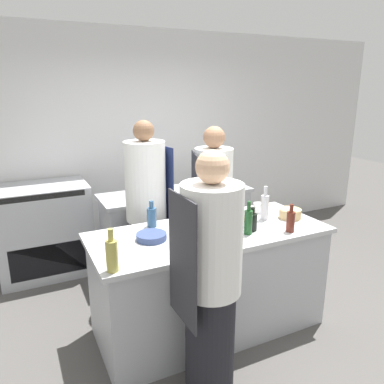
{
  "coord_description": "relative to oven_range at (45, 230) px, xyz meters",
  "views": [
    {
      "loc": [
        -1.42,
        -2.57,
        2.1
      ],
      "look_at": [
        0.0,
        0.35,
        1.18
      ],
      "focal_mm": 35.0,
      "sensor_mm": 36.0,
      "label": 1
    }
  ],
  "objects": [
    {
      "name": "prep_counter",
      "position": [
        1.19,
        -1.74,
        -0.05
      ],
      "size": [
        2.01,
        0.85,
        0.93
      ],
      "color": "#A8AAAF",
      "rests_on": "ground_plane"
    },
    {
      "name": "oven_range",
      "position": [
        0.0,
        0.0,
        0.0
      ],
      "size": [
        1.0,
        0.67,
        1.04
      ],
      "color": "#A8AAAF",
      "rests_on": "ground_plane"
    },
    {
      "name": "cutting_board",
      "position": [
        1.43,
        -1.58,
        0.41
      ],
      "size": [
        0.39,
        0.22,
        0.01
      ],
      "color": "olive",
      "rests_on": "prep_counter"
    },
    {
      "name": "stockpot",
      "position": [
        1.03,
        -0.56,
        0.53
      ],
      "size": [
        0.25,
        0.25,
        0.24
      ],
      "color": "#A8AAAF",
      "rests_on": "pass_counter"
    },
    {
      "name": "cup",
      "position": [
        1.84,
        -1.52,
        0.45
      ],
      "size": [
        0.1,
        0.1,
        0.09
      ],
      "color": "white",
      "rests_on": "prep_counter"
    },
    {
      "name": "pass_counter",
      "position": [
        1.43,
        -0.49,
        -0.05
      ],
      "size": [
        1.76,
        0.6,
        0.93
      ],
      "color": "#A8AAAF",
      "rests_on": "ground_plane"
    },
    {
      "name": "bowl_mixing_large",
      "position": [
        0.69,
        -1.7,
        0.43
      ],
      "size": [
        0.24,
        0.24,
        0.05
      ],
      "color": "navy",
      "rests_on": "prep_counter"
    },
    {
      "name": "bowl_prep_small",
      "position": [
        1.21,
        -1.84,
        0.44
      ],
      "size": [
        0.26,
        0.26,
        0.06
      ],
      "color": "navy",
      "rests_on": "prep_counter"
    },
    {
      "name": "bottle_wine",
      "position": [
        0.28,
        -2.09,
        0.53
      ],
      "size": [
        0.08,
        0.08,
        0.3
      ],
      "color": "#B2A84C",
      "rests_on": "prep_counter"
    },
    {
      "name": "ground_plane",
      "position": [
        1.19,
        -1.74,
        -0.52
      ],
      "size": [
        16.0,
        16.0,
        0.0
      ],
      "primitive_type": "plane",
      "color": "#4C4947"
    },
    {
      "name": "chef_at_pass_far",
      "position": [
        1.61,
        -1.04,
        0.33
      ],
      "size": [
        0.45,
        0.44,
        1.72
      ],
      "rotation": [
        0.0,
        0.0,
        1.24
      ],
      "color": "black",
      "rests_on": "ground_plane"
    },
    {
      "name": "bottle_sauce",
      "position": [
        1.79,
        -2.05,
        0.5
      ],
      "size": [
        0.07,
        0.07,
        0.24
      ],
      "color": "#5B2319",
      "rests_on": "prep_counter"
    },
    {
      "name": "bottle_water",
      "position": [
        1.52,
        -1.88,
        0.49
      ],
      "size": [
        0.08,
        0.08,
        0.2
      ],
      "color": "black",
      "rests_on": "prep_counter"
    },
    {
      "name": "bottle_olive_oil",
      "position": [
        1.77,
        -1.71,
        0.53
      ],
      "size": [
        0.07,
        0.07,
        0.31
      ],
      "color": "silver",
      "rests_on": "prep_counter"
    },
    {
      "name": "chef_at_stove",
      "position": [
        0.9,
        -0.97,
        0.38
      ],
      "size": [
        0.43,
        0.41,
        1.8
      ],
      "rotation": [
        0.0,
        0.0,
        -1.43
      ],
      "color": "black",
      "rests_on": "ground_plane"
    },
    {
      "name": "bottle_cooking_oil",
      "position": [
        0.79,
        -1.43,
        0.5
      ],
      "size": [
        0.08,
        0.08,
        0.23
      ],
      "color": "#2D5175",
      "rests_on": "prep_counter"
    },
    {
      "name": "bowl_ceramic_blue",
      "position": [
        2.01,
        -1.78,
        0.45
      ],
      "size": [
        0.2,
        0.2,
        0.09
      ],
      "color": "tan",
      "rests_on": "prep_counter"
    },
    {
      "name": "bottle_vinegar",
      "position": [
        1.44,
        -1.94,
        0.52
      ],
      "size": [
        0.07,
        0.07,
        0.28
      ],
      "color": "#19471E",
      "rests_on": "prep_counter"
    },
    {
      "name": "wall_back",
      "position": [
        1.19,
        0.39,
        0.88
      ],
      "size": [
        8.0,
        0.06,
        2.8
      ],
      "color": "silver",
      "rests_on": "ground_plane"
    },
    {
      "name": "chef_at_prep_near",
      "position": [
        0.84,
        -2.39,
        0.34
      ],
      "size": [
        0.41,
        0.4,
        1.74
      ],
      "rotation": [
        0.0,
        0.0,
        1.58
      ],
      "color": "black",
      "rests_on": "ground_plane"
    },
    {
      "name": "bowl_wooden_salad",
      "position": [
        0.97,
        -1.72,
        0.45
      ],
      "size": [
        0.21,
        0.21,
        0.08
      ],
      "color": "navy",
      "rests_on": "prep_counter"
    }
  ]
}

